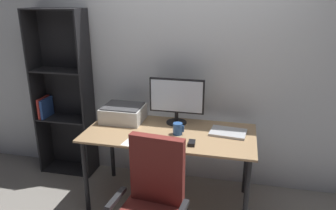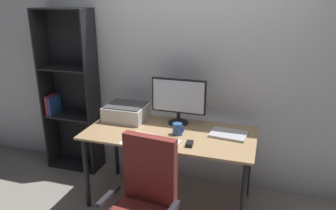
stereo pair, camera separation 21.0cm
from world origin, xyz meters
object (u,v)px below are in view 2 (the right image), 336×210
monitor (179,98)px  mouse (189,144)px  desk (170,140)px  laptop (229,134)px  printer (126,112)px  bookshelf (71,93)px  keyboard (164,141)px  coffee_mug (177,129)px

monitor → mouse: monitor is taller
desk → laptop: bearing=9.5°
monitor → printer: bearing=-173.8°
printer → desk: bearing=-18.9°
bookshelf → monitor: bearing=-6.2°
keyboard → coffee_mug: 0.20m
monitor → coffee_mug: 0.34m
laptop → printer: 1.05m
monitor → keyboard: (-0.00, -0.45, -0.25)m
desk → bookshelf: bearing=163.7°
keyboard → laptop: laptop is taller
keyboard → coffee_mug: bearing=71.8°
monitor → bookshelf: bearing=173.8°
monitor → printer: (-0.53, -0.06, -0.18)m
desk → laptop: (0.53, 0.09, 0.09)m
coffee_mug → laptop: bearing=15.0°
monitor → printer: size_ratio=1.33×
mouse → laptop: 0.42m
printer → bookshelf: bearing=165.4°
mouse → coffee_mug: (-0.16, 0.19, 0.04)m
desk → laptop: laptop is taller
laptop → coffee_mug: bearing=-158.8°
monitor → laptop: bearing=-15.9°
desk → monitor: monitor is taller
desk → coffee_mug: (0.08, -0.03, 0.13)m
desk → printer: (-0.51, 0.18, 0.16)m
printer → keyboard: bearing=-36.6°
mouse → bookshelf: bookshelf is taller
mouse → coffee_mug: 0.25m
monitor → laptop: 0.59m
printer → bookshelf: bookshelf is taller
laptop → bookshelf: 1.84m
mouse → bookshelf: (-1.52, 0.59, 0.14)m
laptop → keyboard: bearing=-142.9°
monitor → printer: monitor is taller
desk → keyboard: 0.24m
printer → mouse: bearing=-27.6°
mouse → laptop: (0.29, 0.31, -0.01)m
bookshelf → coffee_mug: bearing=-16.6°
bookshelf → mouse: bearing=-21.3°
keyboard → mouse: bearing=1.6°
bookshelf → laptop: bearing=-9.0°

